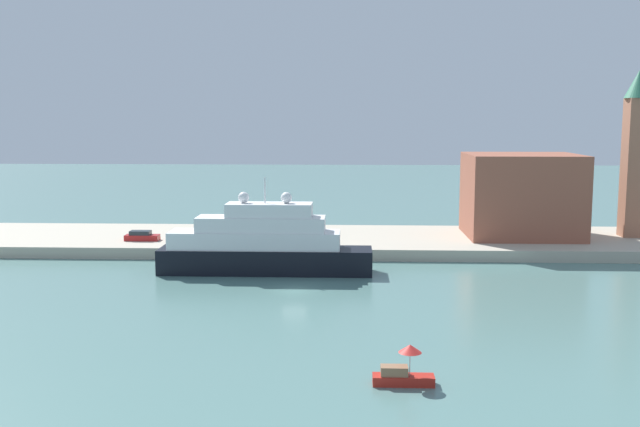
{
  "coord_description": "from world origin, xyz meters",
  "views": [
    {
      "loc": [
        5.8,
        -73.41,
        17.82
      ],
      "look_at": [
        2.41,
        6.0,
        7.29
      ],
      "focal_mm": 41.15,
      "sensor_mm": 36.0,
      "label": 1
    }
  ],
  "objects_px": {
    "large_yacht": "(262,245)",
    "small_motorboat": "(403,371)",
    "bell_tower": "(636,147)",
    "parked_car": "(142,236)",
    "mooring_bollard": "(300,245)",
    "harbor_building": "(522,195)",
    "person_figure": "(173,237)"
  },
  "relations": [
    {
      "from": "large_yacht",
      "to": "small_motorboat",
      "type": "bearing_deg",
      "value": -68.67
    },
    {
      "from": "bell_tower",
      "to": "small_motorboat",
      "type": "bearing_deg",
      "value": -122.94
    },
    {
      "from": "large_yacht",
      "to": "harbor_building",
      "type": "relative_size",
      "value": 1.62
    },
    {
      "from": "parked_car",
      "to": "bell_tower",
      "type": "bearing_deg",
      "value": 5.33
    },
    {
      "from": "bell_tower",
      "to": "person_figure",
      "type": "xyz_separation_m",
      "value": [
        -61.89,
        -7.46,
        -11.53
      ]
    },
    {
      "from": "small_motorboat",
      "to": "harbor_building",
      "type": "xyz_separation_m",
      "value": [
        19.88,
        53.84,
        6.15
      ]
    },
    {
      "from": "mooring_bollard",
      "to": "small_motorboat",
      "type": "bearing_deg",
      "value": -77.02
    },
    {
      "from": "person_figure",
      "to": "mooring_bollard",
      "type": "relative_size",
      "value": 2.4
    },
    {
      "from": "harbor_building",
      "to": "parked_car",
      "type": "xyz_separation_m",
      "value": [
        -51.26,
        -6.01,
        -5.08
      ]
    },
    {
      "from": "large_yacht",
      "to": "mooring_bollard",
      "type": "distance_m",
      "value": 9.23
    },
    {
      "from": "person_figure",
      "to": "harbor_building",
      "type": "bearing_deg",
      "value": 8.85
    },
    {
      "from": "small_motorboat",
      "to": "bell_tower",
      "type": "distance_m",
      "value": 65.63
    },
    {
      "from": "large_yacht",
      "to": "parked_car",
      "type": "xyz_separation_m",
      "value": [
        -17.72,
        12.86,
        -1.19
      ]
    },
    {
      "from": "bell_tower",
      "to": "parked_car",
      "type": "height_order",
      "value": "bell_tower"
    },
    {
      "from": "large_yacht",
      "to": "person_figure",
      "type": "height_order",
      "value": "large_yacht"
    },
    {
      "from": "parked_car",
      "to": "person_figure",
      "type": "relative_size",
      "value": 2.75
    },
    {
      "from": "harbor_building",
      "to": "parked_car",
      "type": "height_order",
      "value": "harbor_building"
    },
    {
      "from": "parked_car",
      "to": "mooring_bollard",
      "type": "xyz_separation_m",
      "value": [
        21.39,
        -4.51,
        -0.22
      ]
    },
    {
      "from": "large_yacht",
      "to": "parked_car",
      "type": "height_order",
      "value": "large_yacht"
    },
    {
      "from": "small_motorboat",
      "to": "person_figure",
      "type": "relative_size",
      "value": 2.54
    },
    {
      "from": "harbor_building",
      "to": "bell_tower",
      "type": "height_order",
      "value": "bell_tower"
    },
    {
      "from": "person_figure",
      "to": "mooring_bollard",
      "type": "distance_m",
      "value": 17.21
    },
    {
      "from": "large_yacht",
      "to": "harbor_building",
      "type": "xyz_separation_m",
      "value": [
        33.54,
        18.87,
        3.89
      ]
    },
    {
      "from": "person_figure",
      "to": "mooring_bollard",
      "type": "height_order",
      "value": "person_figure"
    },
    {
      "from": "harbor_building",
      "to": "person_figure",
      "type": "distance_m",
      "value": 47.58
    },
    {
      "from": "large_yacht",
      "to": "small_motorboat",
      "type": "distance_m",
      "value": 37.61
    },
    {
      "from": "parked_car",
      "to": "person_figure",
      "type": "xyz_separation_m",
      "value": [
        4.5,
        -1.27,
        0.19
      ]
    },
    {
      "from": "small_motorboat",
      "to": "harbor_building",
      "type": "bearing_deg",
      "value": 69.73
    },
    {
      "from": "large_yacht",
      "to": "parked_car",
      "type": "bearing_deg",
      "value": 144.04
    },
    {
      "from": "small_motorboat",
      "to": "bell_tower",
      "type": "height_order",
      "value": "bell_tower"
    },
    {
      "from": "bell_tower",
      "to": "mooring_bollard",
      "type": "height_order",
      "value": "bell_tower"
    },
    {
      "from": "parked_car",
      "to": "large_yacht",
      "type": "bearing_deg",
      "value": -35.96
    }
  ]
}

